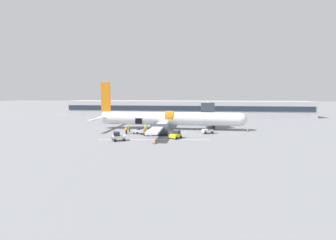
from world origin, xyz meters
The scene contains 19 objects.
ground_plane centered at (0.00, 0.00, 0.00)m, with size 500.00×500.00×0.00m, color slate.
apron_marking_line centered at (-3.71, -8.13, 0.00)m, with size 21.17×2.76×0.01m.
terminal_strip centered at (0.00, 41.63, 2.99)m, with size 96.19×10.65×5.99m.
jet_bridge_stub centered at (7.23, 11.66, 5.01)m, with size 3.30×11.67×6.58m.
airplane centered at (-2.68, 5.21, 2.54)m, with size 37.40×34.05×11.65m.
baggage_tug_lead centered at (7.03, 0.10, 0.69)m, with size 2.62×2.20×1.71m.
baggage_tug_mid centered at (0.37, -6.28, 0.68)m, with size 2.60×2.90×1.60m.
baggage_tug_rear centered at (-10.10, -9.85, 0.72)m, with size 2.92×2.67×1.71m.
baggage_cart_loading centered at (-7.90, -2.37, 0.51)m, with size 3.72×2.24×1.07m.
ground_crew_loader_a centered at (-10.69, -2.82, 0.94)m, with size 0.62×0.44×1.80m.
ground_crew_loader_b centered at (-11.08, -1.98, 0.84)m, with size 0.51×0.51×1.60m.
ground_crew_driver centered at (-6.36, -4.37, 0.84)m, with size 0.53×0.50×1.60m.
ground_crew_supervisor centered at (-7.06, -0.05, 0.96)m, with size 0.60×0.57×1.83m.
ground_crew_helper centered at (-10.97, 0.17, 0.87)m, with size 0.53×0.53×1.65m.
ground_crew_marshal centered at (-4.77, -0.24, 0.93)m, with size 0.60×0.54×1.77m.
suitcase_on_tarmac_upright centered at (-5.55, -4.85, 0.28)m, with size 0.46×0.28×0.66m.
safety_cone_nose centered at (16.28, 3.48, 0.36)m, with size 0.55×0.55×0.77m.
safety_cone_engine_left centered at (-2.86, -11.59, 0.35)m, with size 0.64×0.64×0.74m.
safety_cone_wingtip centered at (-0.77, -2.24, 0.28)m, with size 0.57×0.57×0.60m.
Camera 1 is at (4.14, -49.73, 8.63)m, focal length 24.00 mm.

